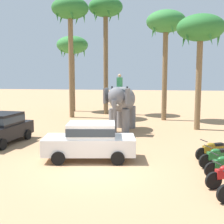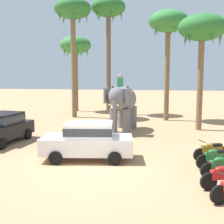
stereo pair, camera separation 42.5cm
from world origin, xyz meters
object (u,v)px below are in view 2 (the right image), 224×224
(palm_tree_near_hut, at_px, (76,47))
(motorcycle_fourth_in_row, at_px, (216,157))
(motorcycle_far_in_row, at_px, (212,150))
(palm_tree_behind_elephant, at_px, (202,31))
(car_parked_far_side, at_px, (3,127))
(palm_tree_far_back, at_px, (73,13))
(motorcycle_mid_row, at_px, (223,166))
(car_sedan_foreground, at_px, (88,139))
(elephant_with_mahout, at_px, (123,102))
(palm_tree_leaning_seaward, at_px, (168,25))
(palm_tree_left_of_road, at_px, (108,12))

(palm_tree_near_hut, bearing_deg, motorcycle_fourth_in_row, -57.46)
(motorcycle_far_in_row, xyz_separation_m, palm_tree_behind_elephant, (0.31, 7.51, 6.29))
(car_parked_far_side, distance_m, motorcycle_fourth_in_row, 11.43)
(palm_tree_far_back, bearing_deg, palm_tree_behind_elephant, -23.49)
(motorcycle_mid_row, height_order, palm_tree_far_back, palm_tree_far_back)
(car_parked_far_side, bearing_deg, motorcycle_fourth_in_row, -13.73)
(car_sedan_foreground, height_order, car_parked_far_side, same)
(elephant_with_mahout, xyz_separation_m, palm_tree_leaning_seaward, (3.00, 5.25, 5.84))
(palm_tree_far_back, bearing_deg, motorcycle_fourth_in_row, -52.52)
(palm_tree_near_hut, distance_m, palm_tree_left_of_road, 5.08)
(elephant_with_mahout, height_order, palm_tree_near_hut, palm_tree_near_hut)
(elephant_with_mahout, relative_size, motorcycle_fourth_in_row, 2.36)
(palm_tree_far_back, bearing_deg, elephant_with_mahout, -47.88)
(car_sedan_foreground, bearing_deg, motorcycle_mid_row, -14.95)
(palm_tree_left_of_road, xyz_separation_m, palm_tree_far_back, (-2.67, -2.63, -0.52))
(car_parked_far_side, xyz_separation_m, elephant_with_mahout, (6.21, 4.67, 1.06))
(car_sedan_foreground, bearing_deg, motorcycle_fourth_in_row, -3.44)
(car_sedan_foreground, height_order, motorcycle_far_in_row, car_sedan_foreground)
(car_sedan_foreground, xyz_separation_m, motorcycle_fourth_in_row, (5.54, -0.33, -0.46))
(car_sedan_foreground, bearing_deg, palm_tree_behind_elephant, 54.68)
(motorcycle_mid_row, bearing_deg, motorcycle_fourth_in_row, 92.63)
(motorcycle_far_in_row, bearing_deg, palm_tree_leaning_seaward, 99.21)
(car_sedan_foreground, distance_m, palm_tree_left_of_road, 17.75)
(palm_tree_left_of_road, bearing_deg, palm_tree_far_back, -135.44)
(motorcycle_far_in_row, distance_m, palm_tree_behind_elephant, 9.79)
(palm_tree_far_back, bearing_deg, car_sedan_foreground, -70.61)
(palm_tree_left_of_road, bearing_deg, motorcycle_far_in_row, -63.28)
(motorcycle_far_in_row, distance_m, palm_tree_left_of_road, 18.75)
(car_sedan_foreground, xyz_separation_m, car_parked_far_side, (-5.55, 2.38, 0.00))
(elephant_with_mahout, bearing_deg, motorcycle_far_in_row, -52.26)
(car_parked_far_side, relative_size, elephant_with_mahout, 1.07)
(car_sedan_foreground, relative_size, palm_tree_near_hut, 0.56)
(car_sedan_foreground, bearing_deg, elephant_with_mahout, 84.60)
(car_sedan_foreground, distance_m, car_parked_far_side, 6.04)
(palm_tree_far_back, bearing_deg, motorcycle_mid_row, -54.71)
(palm_tree_near_hut, bearing_deg, car_sedan_foreground, -71.95)
(motorcycle_fourth_in_row, bearing_deg, motorcycle_far_in_row, 90.03)
(palm_tree_left_of_road, bearing_deg, palm_tree_near_hut, 155.65)
(motorcycle_far_in_row, bearing_deg, motorcycle_fourth_in_row, -89.97)
(elephant_with_mahout, xyz_separation_m, motorcycle_fourth_in_row, (4.88, -7.38, -1.53))
(car_parked_far_side, relative_size, palm_tree_near_hut, 0.55)
(car_sedan_foreground, bearing_deg, palm_tree_near_hut, 108.05)
(palm_tree_near_hut, bearing_deg, palm_tree_left_of_road, -24.35)
(motorcycle_fourth_in_row, distance_m, palm_tree_far_back, 18.60)
(motorcycle_mid_row, xyz_separation_m, palm_tree_leaning_seaward, (-1.93, 13.80, 7.37))
(car_parked_far_side, xyz_separation_m, palm_tree_left_of_road, (3.73, 12.99, 8.68))
(elephant_with_mahout, height_order, palm_tree_behind_elephant, palm_tree_behind_elephant)
(motorcycle_mid_row, distance_m, palm_tree_near_hut, 22.51)
(car_sedan_foreground, bearing_deg, palm_tree_leaning_seaward, 73.40)
(car_parked_far_side, bearing_deg, palm_tree_near_hut, 90.04)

